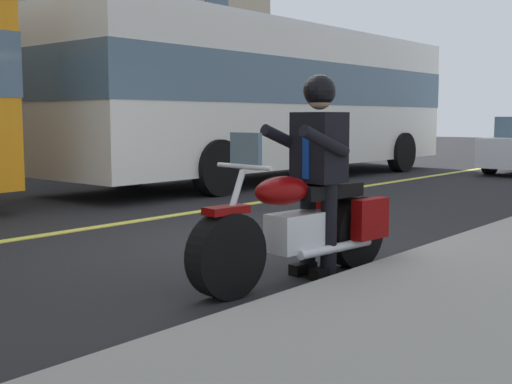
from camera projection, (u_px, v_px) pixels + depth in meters
The scene contains 5 objects.
ground_plane at pixel (241, 241), 7.29m from camera, with size 80.00×80.00×0.00m, color black.
lane_center_stripe at pixel (127, 222), 8.57m from camera, with size 60.00×0.16×0.01m, color #E5DB4C.
motorcycle_main at pixel (302, 227), 5.52m from camera, with size 2.22×0.75×1.26m.
rider_main at pixel (318, 157), 5.59m from camera, with size 0.66×0.60×1.74m.
bus_near at pixel (277, 95), 14.51m from camera, with size 11.05×2.70×3.30m.
Camera 1 is at (5.36, 4.78, 1.37)m, focal length 45.82 mm.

